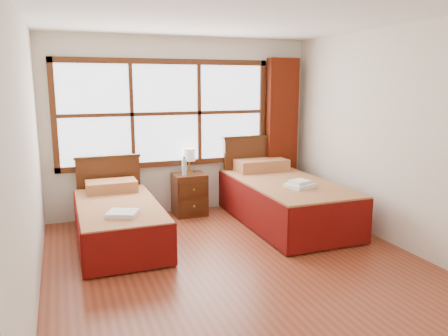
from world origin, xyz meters
name	(u,v)px	position (x,y,z in m)	size (l,w,h in m)	color
floor	(240,266)	(0.00, 0.00, 0.00)	(4.50, 4.50, 0.00)	brown
ceiling	(241,13)	(0.00, 0.00, 2.60)	(4.50, 4.50, 0.00)	white
wall_back	(182,126)	(0.00, 2.25, 1.30)	(4.00, 4.00, 0.00)	silver
wall_left	(27,158)	(-2.00, 0.00, 1.30)	(4.50, 4.50, 0.00)	silver
wall_right	(396,138)	(2.00, 0.00, 1.30)	(4.50, 4.50, 0.00)	silver
window	(166,114)	(-0.25, 2.21, 1.50)	(3.16, 0.06, 1.56)	white
curtain	(282,132)	(1.60, 2.11, 1.17)	(0.50, 0.16, 2.30)	#591708
bed_left	(118,219)	(-1.12, 1.20, 0.29)	(0.97, 1.99, 0.94)	#3C200C
bed_right	(283,198)	(1.16, 1.20, 0.34)	(1.16, 2.25, 1.13)	#3C200C
nightstand	(190,194)	(0.02, 1.99, 0.31)	(0.47, 0.46, 0.62)	#48220F
towels_left	(123,213)	(-1.14, 0.64, 0.53)	(0.40, 0.38, 0.05)	white
towels_right	(300,184)	(1.15, 0.74, 0.64)	(0.39, 0.36, 0.09)	white
lamp	(189,155)	(0.06, 2.12, 0.88)	(0.19, 0.19, 0.36)	gold
bottle_near	(184,167)	(-0.07, 1.94, 0.74)	(0.07, 0.07, 0.27)	silver
bottle_far	(184,167)	(-0.06, 1.97, 0.73)	(0.06, 0.06, 0.24)	silver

